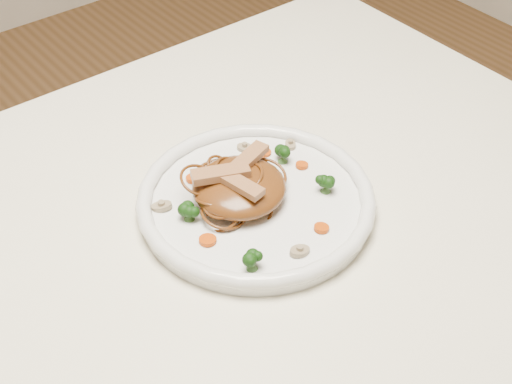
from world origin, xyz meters
TOP-DOWN VIEW (x-y plane):
  - table at (0.00, 0.00)m, footprint 1.20×0.80m
  - plate at (0.09, -0.01)m, footprint 0.40×0.40m
  - noodle_mound at (0.07, 0.01)m, footprint 0.14×0.14m
  - chicken_a at (0.10, 0.02)m, footprint 0.07×0.04m
  - chicken_b at (0.06, 0.02)m, footprint 0.08×0.05m
  - chicken_c at (0.06, -0.01)m, footprint 0.03×0.07m
  - broccoli_0 at (0.17, 0.03)m, footprint 0.03×0.03m
  - broccoli_1 at (0.00, 0.01)m, footprint 0.03×0.03m
  - broccoli_2 at (0.01, -0.10)m, footprint 0.03×0.03m
  - broccoli_3 at (0.17, -0.05)m, footprint 0.03×0.03m
  - carrot_0 at (0.16, 0.06)m, footprint 0.02×0.02m
  - carrot_1 at (-0.00, -0.04)m, footprint 0.02×0.02m
  - carrot_2 at (0.18, 0.00)m, footprint 0.02×0.02m
  - carrot_3 at (0.05, 0.07)m, footprint 0.03×0.03m
  - carrot_4 at (0.12, -0.10)m, footprint 0.02×0.02m
  - mushroom_0 at (0.07, -0.12)m, footprint 0.03×0.03m
  - mushroom_1 at (0.20, 0.05)m, footprint 0.03×0.03m
  - mushroom_2 at (-0.01, 0.05)m, footprint 0.04×0.04m
  - mushroom_3 at (0.14, 0.08)m, footprint 0.03×0.03m

SIDE VIEW (x-z plane):
  - table at x=0.00m, z-range 0.28..1.03m
  - plate at x=0.09m, z-range 0.75..0.77m
  - carrot_0 at x=0.16m, z-range 0.77..0.77m
  - carrot_1 at x=0.00m, z-range 0.77..0.77m
  - carrot_2 at x=0.18m, z-range 0.77..0.77m
  - carrot_3 at x=0.05m, z-range 0.77..0.77m
  - carrot_4 at x=0.12m, z-range 0.77..0.77m
  - mushroom_0 at x=0.07m, z-range 0.77..0.77m
  - mushroom_1 at x=0.20m, z-range 0.77..0.77m
  - mushroom_2 at x=-0.01m, z-range 0.77..0.77m
  - mushroom_3 at x=0.14m, z-range 0.77..0.77m
  - broccoli_1 at x=0.00m, z-range 0.77..0.79m
  - broccoli_3 at x=0.17m, z-range 0.77..0.80m
  - broccoli_2 at x=0.01m, z-range 0.77..0.80m
  - broccoli_0 at x=0.17m, z-range 0.77..0.80m
  - noodle_mound at x=0.07m, z-range 0.76..0.80m
  - chicken_c at x=0.06m, z-range 0.80..0.81m
  - chicken_a at x=0.10m, z-range 0.80..0.81m
  - chicken_b at x=0.06m, z-range 0.80..0.81m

